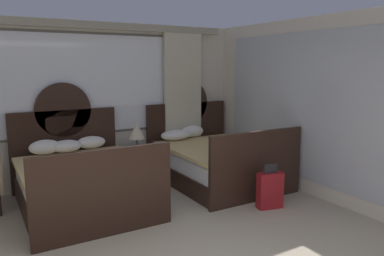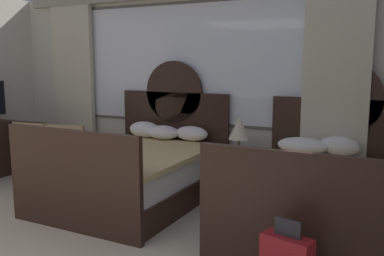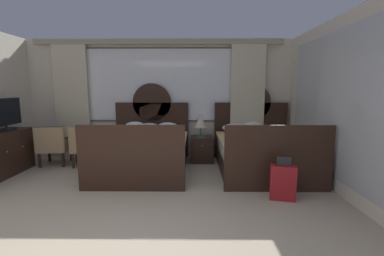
{
  "view_description": "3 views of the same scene",
  "coord_description": "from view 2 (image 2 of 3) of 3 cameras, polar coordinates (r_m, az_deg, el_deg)",
  "views": [
    {
      "loc": [
        -1.4,
        -2.14,
        1.99
      ],
      "look_at": [
        1.36,
        2.54,
        1.07
      ],
      "focal_mm": 34.87,
      "sensor_mm": 36.0,
      "label": 1
    },
    {
      "loc": [
        2.75,
        -1.15,
        1.72
      ],
      "look_at": [
        0.94,
        2.37,
        1.08
      ],
      "focal_mm": 39.31,
      "sensor_mm": 36.0,
      "label": 2
    },
    {
      "loc": [
        0.81,
        -2.02,
        1.6
      ],
      "look_at": [
        0.76,
        2.56,
        0.91
      ],
      "focal_mm": 24.56,
      "sensor_mm": 36.0,
      "label": 3
    }
  ],
  "objects": [
    {
      "name": "bed_near_mirror",
      "position": [
        4.41,
        17.49,
        -9.05
      ],
      "size": [
        1.67,
        2.13,
        1.72
      ],
      "color": "black",
      "rests_on": "ground_plane"
    },
    {
      "name": "book_on_nightstand",
      "position": [
        5.16,
        5.95,
        -3.79
      ],
      "size": [
        0.18,
        0.26,
        0.03
      ],
      "color": "#285133",
      "rests_on": "nightstand_between_beds"
    },
    {
      "name": "armchair_by_window_centre",
      "position": [
        6.73,
        -20.15,
        -2.32
      ],
      "size": [
        0.61,
        0.61,
        0.84
      ],
      "color": "tan",
      "rests_on": "ground_plane"
    },
    {
      "name": "wall_back_window",
      "position": [
        5.91,
        -0.6,
        6.32
      ],
      "size": [
        6.0,
        0.22,
        2.7
      ],
      "color": "beige",
      "rests_on": "ground_plane"
    },
    {
      "name": "table_lamp_on_nightstand",
      "position": [
        5.21,
        6.43,
        -0.09
      ],
      "size": [
        0.27,
        0.27,
        0.48
      ],
      "color": "brown",
      "rests_on": "nightstand_between_beds"
    },
    {
      "name": "armchair_by_window_left",
      "position": [
        6.27,
        -16.0,
        -2.92
      ],
      "size": [
        0.69,
        0.69,
        0.84
      ],
      "color": "tan",
      "rests_on": "ground_plane"
    },
    {
      "name": "armchair_by_window_right",
      "position": [
        6.73,
        -20.13,
        -2.32
      ],
      "size": [
        0.63,
        0.63,
        0.84
      ],
      "color": "tan",
      "rests_on": "ground_plane"
    },
    {
      "name": "nightstand_between_beds",
      "position": [
        5.31,
        6.47,
        -6.68
      ],
      "size": [
        0.48,
        0.5,
        0.56
      ],
      "color": "black",
      "rests_on": "ground_plane"
    },
    {
      "name": "bed_near_window",
      "position": [
        5.26,
        -7.74,
        -5.74
      ],
      "size": [
        1.67,
        2.13,
        1.72
      ],
      "color": "black",
      "rests_on": "ground_plane"
    }
  ]
}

